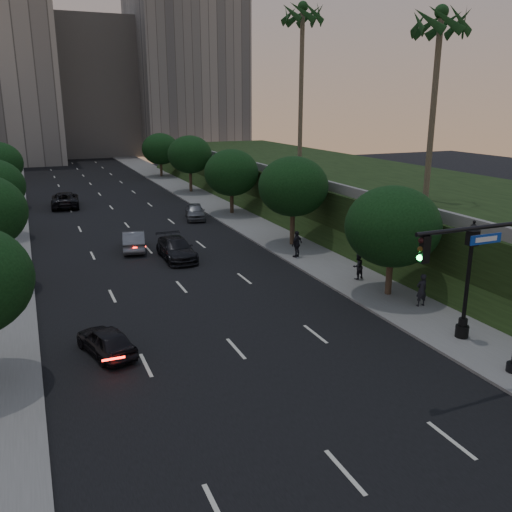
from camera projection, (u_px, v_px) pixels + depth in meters
name	position (u px, v px, depth m)	size (l,w,h in m)	color
ground	(285.00, 405.00, 19.53)	(160.00, 160.00, 0.00)	black
road_surface	(131.00, 230.00, 46.08)	(16.00, 140.00, 0.02)	black
sidewalk_right	(243.00, 219.00, 49.91)	(4.50, 140.00, 0.15)	slate
embankment	(364.00, 194.00, 52.02)	(18.00, 90.00, 4.00)	black
parapet_wall	(285.00, 174.00, 48.18)	(0.35, 90.00, 0.70)	slate
office_block_mid	(90.00, 89.00, 108.48)	(22.00, 18.00, 26.00)	#A6A098
office_block_right	(185.00, 63.00, 108.55)	(20.00, 22.00, 36.00)	gray
tree_right_a	(393.00, 226.00, 29.37)	(5.20, 5.20, 6.24)	#38281C
tree_right_b	(293.00, 187.00, 39.85)	(5.20, 5.20, 6.74)	#38281C
tree_right_c	(231.00, 173.00, 51.50)	(5.20, 5.20, 6.24)	#38281C
tree_right_d	(190.00, 155.00, 63.75)	(5.20, 5.20, 6.74)	#38281C
tree_right_e	(160.00, 149.00, 77.16)	(5.20, 5.20, 6.24)	#38281C
palm_mid	(441.00, 23.00, 34.27)	(3.20, 3.20, 13.00)	#4C4233
palm_far	(303.00, 17.00, 47.23)	(3.20, 3.20, 15.50)	#4C4233
traffic_signal_mast	(503.00, 292.00, 20.29)	(5.68, 0.56, 7.00)	black
street_lamp	(467.00, 286.00, 24.17)	(0.64, 0.64, 5.62)	black
sedan_near_left	(106.00, 341.00, 23.31)	(1.50, 3.73, 1.27)	black
sedan_mid_left	(134.00, 241.00, 39.68)	(1.54, 4.42, 1.46)	slate
sedan_far_left	(65.00, 200.00, 55.81)	(2.64, 5.74, 1.59)	black
sedan_near_right	(176.00, 249.00, 37.45)	(2.06, 5.06, 1.47)	black
sedan_far_right	(195.00, 211.00, 50.18)	(1.71, 4.25, 1.45)	slate
pedestrian_a	(422.00, 290.00, 28.38)	(0.64, 0.42, 1.77)	black
pedestrian_b	(358.00, 266.00, 32.76)	(0.77, 0.60, 1.58)	black
pedestrian_c	(297.00, 244.00, 37.35)	(1.09, 0.45, 1.86)	black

